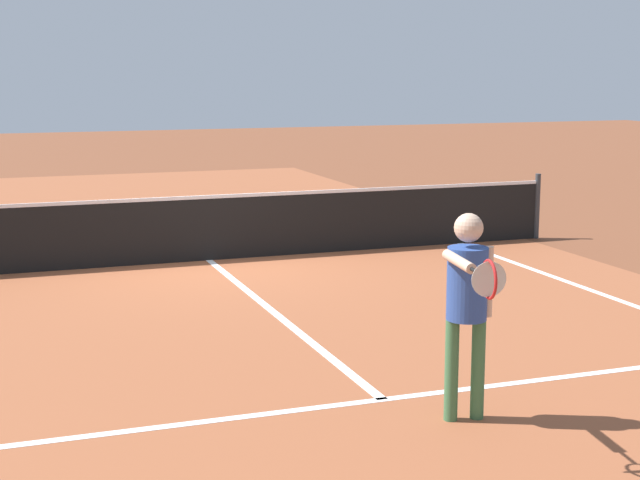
# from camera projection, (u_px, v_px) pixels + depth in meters

# --- Properties ---
(ground_plane) EXTENTS (60.00, 60.00, 0.00)m
(ground_plane) POSITION_uv_depth(u_px,v_px,m) (209.00, 260.00, 14.12)
(ground_plane) COLOR brown
(court_surface_inbounds) EXTENTS (10.62, 24.40, 0.00)m
(court_surface_inbounds) POSITION_uv_depth(u_px,v_px,m) (209.00, 260.00, 14.12)
(court_surface_inbounds) COLOR #9E5433
(court_surface_inbounds) RESTS_ON ground_plane
(line_service_near) EXTENTS (8.22, 0.10, 0.01)m
(line_service_near) POSITION_uv_depth(u_px,v_px,m) (383.00, 399.00, 8.19)
(line_service_near) COLOR white
(line_service_near) RESTS_ON ground_plane
(line_center_service) EXTENTS (0.10, 6.40, 0.01)m
(line_center_service) POSITION_uv_depth(u_px,v_px,m) (273.00, 311.00, 11.16)
(line_center_service) COLOR white
(line_center_service) RESTS_ON ground_plane
(net) EXTENTS (11.13, 0.09, 1.07)m
(net) POSITION_uv_depth(u_px,v_px,m) (208.00, 227.00, 14.04)
(net) COLOR #33383D
(net) RESTS_ON ground_plane
(player_near) EXTENTS (0.64, 1.17, 1.67)m
(player_near) POSITION_uv_depth(u_px,v_px,m) (468.00, 294.00, 7.53)
(player_near) COLOR #3F7247
(player_near) RESTS_ON ground_plane
(tennis_ball_mid_court) EXTENTS (0.07, 0.07, 0.07)m
(tennis_ball_mid_court) POSITION_uv_depth(u_px,v_px,m) (484.00, 313.00, 10.95)
(tennis_ball_mid_court) COLOR #CCE033
(tennis_ball_mid_court) RESTS_ON ground_plane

